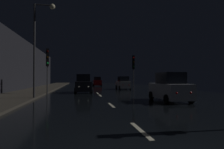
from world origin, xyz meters
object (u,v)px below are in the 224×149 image
(car_approaching_headlights, at_px, (83,84))
(car_parked_right_far, at_px, (123,83))
(traffic_light_far_left, at_px, (47,61))
(streetlamp_overhead, at_px, (40,36))
(car_parked_right_near, at_px, (170,88))
(traffic_light_far_right, at_px, (133,65))
(car_distant_taillights, at_px, (97,82))

(car_approaching_headlights, height_order, car_parked_right_far, car_approaching_headlights)
(traffic_light_far_left, bearing_deg, streetlamp_overhead, -7.67)
(car_parked_right_far, relative_size, car_parked_right_near, 0.92)
(car_parked_right_near, bearing_deg, streetlamp_overhead, 73.72)
(streetlamp_overhead, distance_m, car_parked_right_near, 11.06)
(car_approaching_headlights, bearing_deg, traffic_light_far_left, -64.69)
(traffic_light_far_right, relative_size, car_distant_taillights, 1.23)
(car_distant_taillights, bearing_deg, traffic_light_far_right, -167.08)
(car_parked_right_far, height_order, car_distant_taillights, car_distant_taillights)
(car_approaching_headlights, relative_size, car_distant_taillights, 1.09)
(traffic_light_far_right, distance_m, car_parked_right_near, 13.38)
(car_parked_right_far, distance_m, car_parked_right_near, 16.22)
(car_approaching_headlights, height_order, car_parked_right_near, car_approaching_headlights)
(car_parked_right_far, bearing_deg, car_approaching_headlights, 135.19)
(car_parked_right_near, distance_m, car_distant_taillights, 29.51)
(traffic_light_far_right, relative_size, streetlamp_overhead, 0.62)
(car_distant_taillights, bearing_deg, car_parked_right_near, -174.30)
(traffic_light_far_left, bearing_deg, traffic_light_far_right, 104.43)
(streetlamp_overhead, bearing_deg, car_approaching_headlights, 62.99)
(car_parked_right_near, bearing_deg, car_distant_taillights, 5.70)
(car_approaching_headlights, bearing_deg, streetlamp_overhead, -27.01)
(traffic_light_far_right, relative_size, car_approaching_headlights, 1.13)
(car_distant_taillights, bearing_deg, streetlamp_overhead, 165.38)
(car_parked_right_near, relative_size, car_distant_taillights, 1.07)
(car_approaching_headlights, distance_m, car_distant_taillights, 19.70)
(traffic_light_far_left, distance_m, car_approaching_headlights, 4.95)
(traffic_light_far_left, bearing_deg, car_approaching_headlights, 105.15)
(traffic_light_far_left, xyz_separation_m, car_approaching_headlights, (3.83, 1.81, -2.56))
(traffic_light_far_left, height_order, car_distant_taillights, traffic_light_far_left)
(traffic_light_far_right, distance_m, car_approaching_headlights, 8.13)
(car_approaching_headlights, xyz_separation_m, car_parked_right_far, (6.24, 6.28, -0.09))
(traffic_light_far_left, relative_size, car_approaching_headlights, 1.13)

